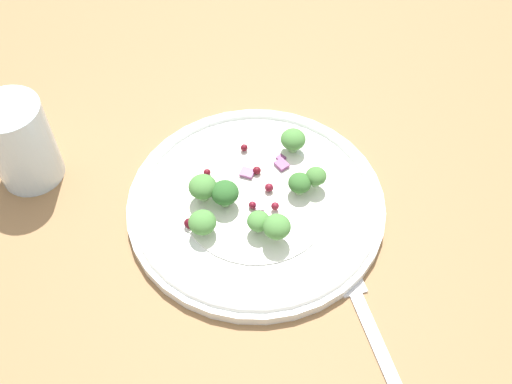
{
  "coord_description": "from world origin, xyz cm",
  "views": [
    {
      "loc": [
        12.51,
        38.56,
        51.16
      ],
      "look_at": [
        2.65,
        2.73,
        2.7
      ],
      "focal_mm": 42.67,
      "sensor_mm": 36.0,
      "label": 1
    }
  ],
  "objects_px": {
    "broccoli_floret_0": "(225,193)",
    "broccoli_floret_1": "(202,223)",
    "plate": "(256,203)",
    "fork": "(375,337)",
    "water_glass": "(21,143)",
    "broccoli_floret_2": "(277,227)"
  },
  "relations": [
    {
      "from": "plate",
      "to": "broccoli_floret_1",
      "type": "xyz_separation_m",
      "value": [
        0.06,
        0.02,
        0.02
      ]
    },
    {
      "from": "plate",
      "to": "broccoli_floret_1",
      "type": "bearing_deg",
      "value": 21.49
    },
    {
      "from": "broccoli_floret_1",
      "to": "fork",
      "type": "bearing_deg",
      "value": 130.71
    },
    {
      "from": "broccoli_floret_1",
      "to": "fork",
      "type": "distance_m",
      "value": 0.19
    },
    {
      "from": "plate",
      "to": "fork",
      "type": "bearing_deg",
      "value": 110.84
    },
    {
      "from": "broccoli_floret_1",
      "to": "water_glass",
      "type": "distance_m",
      "value": 0.21
    },
    {
      "from": "broccoli_floret_0",
      "to": "fork",
      "type": "relative_size",
      "value": 0.15
    },
    {
      "from": "broccoli_floret_0",
      "to": "broccoli_floret_1",
      "type": "height_order",
      "value": "broccoli_floret_0"
    },
    {
      "from": "plate",
      "to": "broccoli_floret_1",
      "type": "relative_size",
      "value": 9.62
    },
    {
      "from": "water_glass",
      "to": "broccoli_floret_0",
      "type": "bearing_deg",
      "value": 150.72
    },
    {
      "from": "plate",
      "to": "broccoli_floret_2",
      "type": "height_order",
      "value": "broccoli_floret_2"
    },
    {
      "from": "broccoli_floret_0",
      "to": "broccoli_floret_1",
      "type": "relative_size",
      "value": 1.03
    },
    {
      "from": "fork",
      "to": "water_glass",
      "type": "height_order",
      "value": "water_glass"
    },
    {
      "from": "water_glass",
      "to": "broccoli_floret_2",
      "type": "bearing_deg",
      "value": 144.56
    },
    {
      "from": "broccoli_floret_0",
      "to": "fork",
      "type": "height_order",
      "value": "broccoli_floret_0"
    },
    {
      "from": "broccoli_floret_2",
      "to": "water_glass",
      "type": "height_order",
      "value": "water_glass"
    },
    {
      "from": "broccoli_floret_2",
      "to": "water_glass",
      "type": "relative_size",
      "value": 0.28
    },
    {
      "from": "broccoli_floret_2",
      "to": "fork",
      "type": "relative_size",
      "value": 0.15
    },
    {
      "from": "broccoli_floret_2",
      "to": "fork",
      "type": "distance_m",
      "value": 0.13
    },
    {
      "from": "broccoli_floret_0",
      "to": "water_glass",
      "type": "bearing_deg",
      "value": -29.28
    },
    {
      "from": "broccoli_floret_0",
      "to": "broccoli_floret_2",
      "type": "relative_size",
      "value": 1.05
    },
    {
      "from": "plate",
      "to": "broccoli_floret_1",
      "type": "height_order",
      "value": "broccoli_floret_1"
    }
  ]
}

